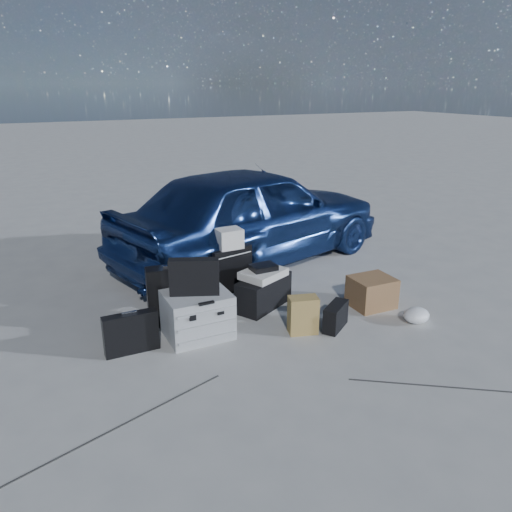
{
  "coord_description": "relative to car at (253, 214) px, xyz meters",
  "views": [
    {
      "loc": [
        -1.95,
        -3.45,
        2.22
      ],
      "look_at": [
        0.22,
        0.85,
        0.55
      ],
      "focal_mm": 35.0,
      "sensor_mm": 36.0,
      "label": 1
    }
  ],
  "objects": [
    {
      "name": "laptop_bag",
      "position": [
        -1.38,
        -1.61,
        -0.05
      ],
      "size": [
        0.45,
        0.27,
        0.33
      ],
      "primitive_type": "cube",
      "rotation": [
        0.0,
        0.0,
        -0.4
      ],
      "color": "black",
      "rests_on": "pelican_case"
    },
    {
      "name": "suitcase_left",
      "position": [
        -1.5,
        -1.26,
        -0.35
      ],
      "size": [
        0.47,
        0.24,
        0.58
      ],
      "primitive_type": "cube",
      "rotation": [
        0.0,
        0.0,
        -0.17
      ],
      "color": "black",
      "rests_on": "ground"
    },
    {
      "name": "plastic_bag",
      "position": [
        0.64,
        -2.32,
        -0.56
      ],
      "size": [
        0.29,
        0.26,
        0.15
      ],
      "primitive_type": "ellipsoid",
      "rotation": [
        0.0,
        0.0,
        0.11
      ],
      "color": "white",
      "rests_on": "ground"
    },
    {
      "name": "flat_box_white",
      "position": [
        -0.53,
        -1.31,
        -0.27
      ],
      "size": [
        0.54,
        0.48,
        0.08
      ],
      "primitive_type": "cube",
      "rotation": [
        0.0,
        0.0,
        0.41
      ],
      "color": "silver",
      "rests_on": "duffel_bag"
    },
    {
      "name": "ground",
      "position": [
        -0.8,
        -2.1,
        -0.64
      ],
      "size": [
        60.0,
        60.0,
        0.0
      ],
      "primitive_type": "plane",
      "color": "#AEAFAA",
      "rests_on": "ground"
    },
    {
      "name": "briefcase",
      "position": [
        -1.98,
        -1.64,
        -0.46
      ],
      "size": [
        0.47,
        0.11,
        0.36
      ],
      "primitive_type": "cube",
      "rotation": [
        0.0,
        0.0,
        -0.01
      ],
      "color": "black",
      "rests_on": "ground"
    },
    {
      "name": "car",
      "position": [
        0.0,
        0.0,
        0.0
      ],
      "size": [
        4.01,
        2.44,
        1.28
      ],
      "primitive_type": "imported",
      "rotation": [
        0.0,
        0.0,
        1.84
      ],
      "color": "navy",
      "rests_on": "ground"
    },
    {
      "name": "pelican_case",
      "position": [
        -1.36,
        -1.61,
        -0.43
      ],
      "size": [
        0.58,
        0.48,
        0.42
      ],
      "primitive_type": "cube",
      "rotation": [
        0.0,
        0.0,
        -0.01
      ],
      "color": "#A5A8AA",
      "rests_on": "ground"
    },
    {
      "name": "kraft_bag",
      "position": [
        -0.47,
        -2.0,
        -0.46
      ],
      "size": [
        0.3,
        0.23,
        0.36
      ],
      "primitive_type": "cube",
      "rotation": [
        0.0,
        0.0,
        -0.29
      ],
      "color": "#AF8C4C",
      "rests_on": "ground"
    },
    {
      "name": "flat_box_black",
      "position": [
        -0.52,
        -1.3,
        -0.21
      ],
      "size": [
        0.26,
        0.19,
        0.06
      ],
      "primitive_type": "cube",
      "rotation": [
        0.0,
        0.0,
        0.0
      ],
      "color": "black",
      "rests_on": "flat_box_white"
    },
    {
      "name": "duffel_bag",
      "position": [
        -0.53,
        -1.33,
        -0.48
      ],
      "size": [
        0.71,
        0.55,
        0.33
      ],
      "primitive_type": "cube",
      "rotation": [
        0.0,
        0.0,
        0.49
      ],
      "color": "black",
      "rests_on": "ground"
    },
    {
      "name": "messenger_bag",
      "position": [
        -0.14,
        -2.07,
        -0.52
      ],
      "size": [
        0.36,
        0.31,
        0.25
      ],
      "primitive_type": "cube",
      "rotation": [
        0.0,
        0.0,
        0.61
      ],
      "color": "black",
      "rests_on": "ground"
    },
    {
      "name": "suitcase_right",
      "position": [
        -0.74,
        -0.93,
        -0.35
      ],
      "size": [
        0.5,
        0.26,
        0.57
      ],
      "primitive_type": "cube",
      "rotation": [
        0.0,
        0.0,
        0.19
      ],
      "color": "black",
      "rests_on": "ground"
    },
    {
      "name": "white_carton",
      "position": [
        -0.75,
        -0.95,
        0.04
      ],
      "size": [
        0.26,
        0.21,
        0.21
      ],
      "primitive_type": "cube",
      "rotation": [
        0.0,
        0.0,
        0.01
      ],
      "color": "silver",
      "rests_on": "suitcase_right"
    },
    {
      "name": "cardboard_box",
      "position": [
        0.49,
        -1.82,
        -0.48
      ],
      "size": [
        0.43,
        0.38,
        0.32
      ],
      "primitive_type": "cube",
      "rotation": [
        0.0,
        0.0,
        -0.04
      ],
      "color": "#8C5D3D",
      "rests_on": "ground"
    }
  ]
}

